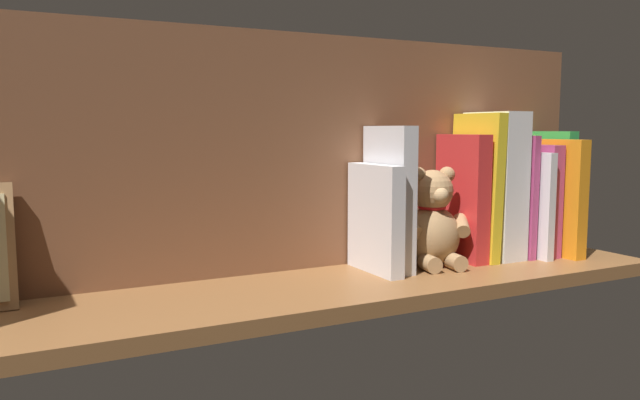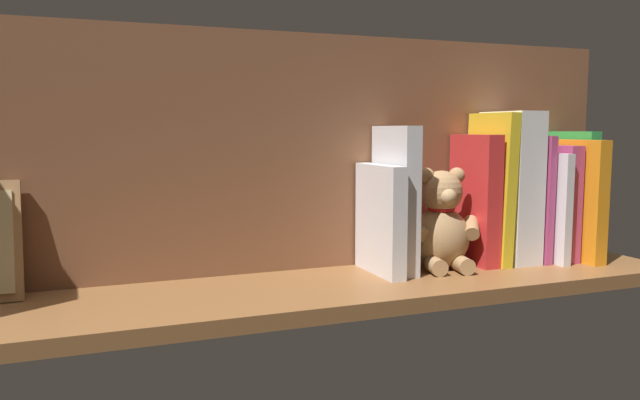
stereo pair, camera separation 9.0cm
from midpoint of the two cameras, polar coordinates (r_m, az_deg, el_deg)
name	(u,v)px [view 2 (the right image)]	position (r cm, az deg, el deg)	size (l,w,h in cm)	color
ground_plane	(320,290)	(92.82, 2.82, -8.21)	(115.49, 24.87, 2.20)	brown
shelf_back_panel	(297,153)	(99.26, 0.47, 4.28)	(115.49, 1.50, 37.23)	brown
book_0	(572,193)	(122.37, 23.86, 0.56)	(2.29, 10.44, 21.98)	green
book_1	(569,199)	(118.72, 23.74, 0.06)	(2.45, 15.41, 20.58)	orange
book_2	(550,202)	(117.68, 22.22, -0.16)	(2.64, 12.64, 19.63)	#B23F72
book_3	(540,206)	(115.63, 21.50, -0.54)	(1.51, 13.77, 18.41)	silver
book_4	(528,198)	(114.94, 20.53, 0.18)	(1.33, 11.83, 21.28)	#B23F72
dictionary_thick_white	(510,187)	(112.39, 19.11, 1.13)	(5.28, 11.40, 25.30)	white
book_5	(490,188)	(109.87, 17.48, 1.00)	(1.95, 11.50, 25.02)	yellow
book_6	(475,199)	(108.45, 16.20, 0.04)	(2.91, 11.07, 21.49)	red
teddy_bear	(441,224)	(103.36, 13.42, -2.19)	(12.97, 11.66, 16.29)	tan
book_7	(395,199)	(99.67, 9.43, 0.06)	(2.60, 11.72, 22.88)	silver
book_8	(380,219)	(98.02, 8.11, -1.77)	(2.44, 13.01, 16.94)	silver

